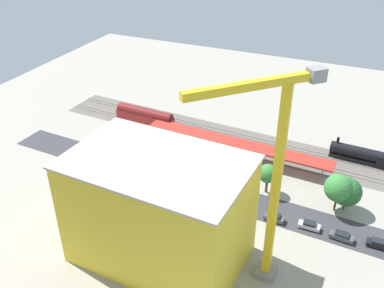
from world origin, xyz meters
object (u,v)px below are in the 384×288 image
object	(u,v)px
parked_car_3	(274,218)
tower_crane	(272,175)
parked_car_6	(190,192)
box_truck_0	(186,200)
freight_coach_far	(145,117)
platform_canopy_near	(236,143)
parked_car_7	(160,185)
parked_car_4	(244,209)
construction_building	(159,211)
street_tree_0	(347,192)
locomotive	(362,155)
parked_car_1	(341,236)
traffic_light	(236,195)
street_tree_2	(142,145)
parked_car_0	(378,244)
parked_car_5	(213,199)
street_tree_1	(268,174)
street_tree_3	(339,188)
parked_car_2	(309,226)

from	to	relation	value
parked_car_3	tower_crane	world-z (taller)	tower_crane
parked_car_6	box_truck_0	bearing A→B (deg)	101.93
freight_coach_far	platform_canopy_near	bearing A→B (deg)	170.79
freight_coach_far	parked_car_7	bearing A→B (deg)	125.70
parked_car_4	construction_building	xyz separation A→B (m)	(10.52, 18.40, 9.64)
construction_building	street_tree_0	distance (m)	41.50
street_tree_0	locomotive	bearing A→B (deg)	-94.24
freight_coach_far	box_truck_0	xyz separation A→B (m)	(-26.44, 29.03, -1.33)
parked_car_1	traffic_light	bearing A→B (deg)	2.43
box_truck_0	traffic_light	world-z (taller)	traffic_light
box_truck_0	street_tree_2	size ratio (longest dim) A/B	1.42
tower_crane	street_tree_0	size ratio (longest dim) A/B	4.91
traffic_light	tower_crane	bearing A→B (deg)	123.78
street_tree_0	traffic_light	xyz separation A→B (m)	(21.13, 10.82, 0.06)
street_tree_2	street_tree_0	bearing A→B (deg)	-179.06
tower_crane	box_truck_0	size ratio (longest dim) A/B	3.89
parked_car_0	box_truck_0	size ratio (longest dim) A/B	0.42
freight_coach_far	tower_crane	distance (m)	65.40
parked_car_0	parked_car_5	distance (m)	34.47
parked_car_4	box_truck_0	world-z (taller)	box_truck_0
tower_crane	box_truck_0	bearing A→B (deg)	-31.51
traffic_light	freight_coach_far	bearing A→B (deg)	-35.96
platform_canopy_near	box_truck_0	distance (m)	24.53
parked_car_0	street_tree_1	world-z (taller)	street_tree_1
freight_coach_far	street_tree_2	xyz separation A→B (m)	(-8.72, 16.86, 1.82)
parked_car_0	construction_building	world-z (taller)	construction_building
platform_canopy_near	street_tree_2	xyz separation A→B (m)	(20.88, 12.06, 0.97)
locomotive	street_tree_1	size ratio (longest dim) A/B	2.19
parked_car_1	parked_car_3	world-z (taller)	parked_car_3
platform_canopy_near	street_tree_1	xyz separation A→B (m)	(-11.50, 11.93, 1.10)
construction_building	tower_crane	xyz separation A→B (m)	(-18.86, -2.43, 11.59)
parked_car_1	parked_car_7	world-z (taller)	parked_car_7
parked_car_0	street_tree_3	bearing A→B (deg)	-41.05
freight_coach_far	parked_car_6	world-z (taller)	freight_coach_far
locomotive	parked_car_0	xyz separation A→B (m)	(-5.94, 31.00, -1.17)
parked_car_5	locomotive	bearing A→B (deg)	-132.59
parked_car_3	parked_car_4	world-z (taller)	parked_car_3
street_tree_2	traffic_light	bearing A→B (deg)	160.54
platform_canopy_near	parked_car_6	size ratio (longest dim) A/B	10.64
parked_car_2	parked_car_4	bearing A→B (deg)	1.11
construction_building	parked_car_4	bearing A→B (deg)	-116.55
parked_car_2	street_tree_0	bearing A→B (deg)	-121.45
parked_car_3	box_truck_0	world-z (taller)	box_truck_0
locomotive	street_tree_1	bearing A→B (deg)	50.25
tower_crane	traffic_light	size ratio (longest dim) A/B	5.29
parked_car_5	traffic_light	world-z (taller)	traffic_light
parked_car_4	freight_coach_far	bearing A→B (deg)	-33.59
parked_car_0	tower_crane	world-z (taller)	tower_crane
tower_crane	street_tree_3	distance (m)	30.76
parked_car_0	parked_car_4	world-z (taller)	parked_car_0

